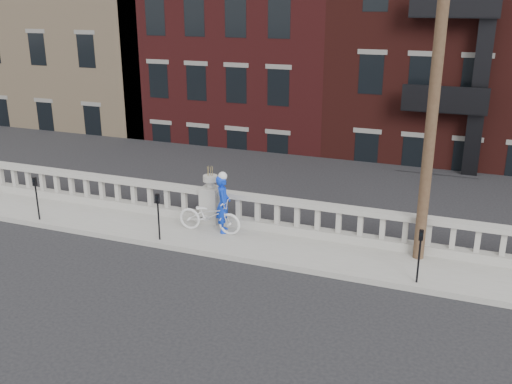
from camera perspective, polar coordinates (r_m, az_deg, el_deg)
ground at (r=14.50m, az=-11.29°, el=-8.81°), size 120.00×120.00×0.00m
sidewalk at (r=16.81m, az=-5.87°, el=-4.28°), size 32.00×2.20×0.15m
balustrade at (r=17.39m, az=-4.51°, el=-1.43°), size 28.00×0.34×1.03m
planter_pedestal at (r=17.32m, az=-4.53°, el=-0.84°), size 0.55×0.55×1.76m
lower_level at (r=34.63m, az=10.37°, el=11.81°), size 80.00×44.00×20.80m
utility_pole at (r=14.41m, az=17.70°, el=12.38°), size 1.60×0.28×10.00m
parking_meter_a at (r=18.61m, az=-21.12°, el=-0.15°), size 0.10×0.09×1.36m
parking_meter_b at (r=16.13m, az=-9.76°, el=-1.94°), size 0.10×0.09×1.36m
parking_meter_c at (r=14.06m, az=16.05°, el=-5.61°), size 0.10×0.09×1.36m
bicycle at (r=16.63m, az=-4.67°, el=-2.34°), size 1.94×0.73×1.01m
cyclist at (r=16.50m, az=-3.30°, el=-1.19°), size 0.62×0.73×1.71m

